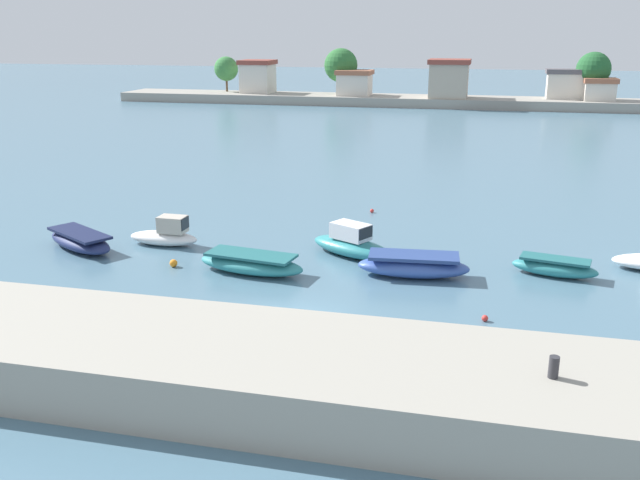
{
  "coord_description": "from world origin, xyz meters",
  "views": [
    {
      "loc": [
        6.97,
        -24.96,
        11.22
      ],
      "look_at": [
        -1.15,
        8.86,
        0.7
      ],
      "focal_mm": 38.84,
      "sensor_mm": 36.0,
      "label": 1
    }
  ],
  "objects_px": {
    "moored_boat_3": "(352,244)",
    "mooring_buoy_2": "(485,318)",
    "mooring_buoy_0": "(372,211)",
    "mooring_buoy_1": "(174,263)",
    "mooring_bollard": "(554,367)",
    "moored_boat_0": "(80,241)",
    "moored_boat_1": "(166,235)",
    "moored_boat_4": "(413,266)",
    "moored_boat_2": "(251,264)",
    "moored_boat_5": "(555,267)"
  },
  "relations": [
    {
      "from": "mooring_buoy_0",
      "to": "mooring_buoy_2",
      "type": "relative_size",
      "value": 0.96
    },
    {
      "from": "moored_boat_0",
      "to": "moored_boat_4",
      "type": "relative_size",
      "value": 1.01
    },
    {
      "from": "mooring_bollard",
      "to": "moored_boat_4",
      "type": "bearing_deg",
      "value": 112.32
    },
    {
      "from": "moored_boat_0",
      "to": "moored_boat_3",
      "type": "xyz_separation_m",
      "value": [
        14.37,
        2.31,
        0.15
      ]
    },
    {
      "from": "mooring_bollard",
      "to": "moored_boat_1",
      "type": "xyz_separation_m",
      "value": [
        -18.92,
        14.64,
        -1.62
      ]
    },
    {
      "from": "moored_boat_5",
      "to": "mooring_buoy_0",
      "type": "height_order",
      "value": "moored_boat_5"
    },
    {
      "from": "mooring_bollard",
      "to": "mooring_buoy_1",
      "type": "bearing_deg",
      "value": 146.26
    },
    {
      "from": "moored_boat_4",
      "to": "mooring_buoy_2",
      "type": "xyz_separation_m",
      "value": [
        3.39,
        -4.7,
        -0.39
      ]
    },
    {
      "from": "mooring_buoy_1",
      "to": "mooring_bollard",
      "type": "bearing_deg",
      "value": -33.74
    },
    {
      "from": "moored_boat_0",
      "to": "moored_boat_3",
      "type": "relative_size",
      "value": 1.05
    },
    {
      "from": "mooring_bollard",
      "to": "moored_boat_1",
      "type": "bearing_deg",
      "value": 142.27
    },
    {
      "from": "moored_boat_2",
      "to": "mooring_buoy_0",
      "type": "relative_size",
      "value": 22.06
    },
    {
      "from": "moored_boat_1",
      "to": "mooring_buoy_0",
      "type": "xyz_separation_m",
      "value": [
        9.81,
        9.58,
        -0.45
      ]
    },
    {
      "from": "moored_boat_1",
      "to": "mooring_buoy_1",
      "type": "relative_size",
      "value": 10.09
    },
    {
      "from": "mooring_buoy_2",
      "to": "mooring_bollard",
      "type": "bearing_deg",
      "value": -77.14
    },
    {
      "from": "moored_boat_3",
      "to": "moored_boat_4",
      "type": "distance_m",
      "value": 4.25
    },
    {
      "from": "moored_boat_1",
      "to": "moored_boat_0",
      "type": "bearing_deg",
      "value": -156.09
    },
    {
      "from": "moored_boat_0",
      "to": "moored_boat_5",
      "type": "relative_size",
      "value": 1.32
    },
    {
      "from": "mooring_bollard",
      "to": "mooring_buoy_2",
      "type": "relative_size",
      "value": 2.44
    },
    {
      "from": "mooring_bollard",
      "to": "moored_boat_5",
      "type": "relative_size",
      "value": 0.16
    },
    {
      "from": "moored_boat_4",
      "to": "mooring_buoy_0",
      "type": "relative_size",
      "value": 21.35
    },
    {
      "from": "mooring_buoy_0",
      "to": "moored_boat_1",
      "type": "bearing_deg",
      "value": -135.67
    },
    {
      "from": "moored_boat_2",
      "to": "moored_boat_4",
      "type": "xyz_separation_m",
      "value": [
        7.68,
        1.33,
        0.06
      ]
    },
    {
      "from": "moored_boat_2",
      "to": "mooring_buoy_2",
      "type": "xyz_separation_m",
      "value": [
        11.08,
        -3.37,
        -0.33
      ]
    },
    {
      "from": "mooring_bollard",
      "to": "moored_boat_0",
      "type": "xyz_separation_m",
      "value": [
        -23.06,
        12.87,
        -1.73
      ]
    },
    {
      "from": "moored_boat_5",
      "to": "mooring_buoy_1",
      "type": "xyz_separation_m",
      "value": [
        -18.26,
        -3.05,
        -0.23
      ]
    },
    {
      "from": "moored_boat_2",
      "to": "moored_boat_3",
      "type": "height_order",
      "value": "moored_boat_3"
    },
    {
      "from": "moored_boat_4",
      "to": "mooring_bollard",
      "type": "bearing_deg",
      "value": -72.68
    },
    {
      "from": "moored_boat_1",
      "to": "moored_boat_4",
      "type": "relative_size",
      "value": 0.72
    },
    {
      "from": "moored_boat_2",
      "to": "moored_boat_3",
      "type": "relative_size",
      "value": 1.07
    },
    {
      "from": "moored_boat_2",
      "to": "mooring_buoy_0",
      "type": "bearing_deg",
      "value": 81.54
    },
    {
      "from": "moored_boat_5",
      "to": "mooring_buoy_0",
      "type": "distance_m",
      "value": 14.35
    },
    {
      "from": "moored_boat_0",
      "to": "mooring_bollard",
      "type": "bearing_deg",
      "value": 1.07
    },
    {
      "from": "moored_boat_3",
      "to": "mooring_buoy_2",
      "type": "bearing_deg",
      "value": -18.16
    },
    {
      "from": "moored_boat_0",
      "to": "moored_boat_5",
      "type": "distance_m",
      "value": 24.43
    },
    {
      "from": "moored_boat_0",
      "to": "moored_boat_1",
      "type": "bearing_deg",
      "value": 53.32
    },
    {
      "from": "moored_boat_1",
      "to": "mooring_buoy_1",
      "type": "bearing_deg",
      "value": -58.36
    },
    {
      "from": "moored_boat_2",
      "to": "moored_boat_0",
      "type": "bearing_deg",
      "value": 179.78
    },
    {
      "from": "mooring_buoy_0",
      "to": "mooring_buoy_1",
      "type": "bearing_deg",
      "value": -121.24
    },
    {
      "from": "moored_boat_1",
      "to": "mooring_buoy_1",
      "type": "xyz_separation_m",
      "value": [
        1.98,
        -3.32,
        -0.38
      ]
    },
    {
      "from": "moored_boat_2",
      "to": "moored_boat_5",
      "type": "distance_m",
      "value": 14.53
    },
    {
      "from": "moored_boat_3",
      "to": "mooring_buoy_0",
      "type": "relative_size",
      "value": 20.56
    },
    {
      "from": "mooring_buoy_0",
      "to": "mooring_buoy_1",
      "type": "distance_m",
      "value": 15.09
    },
    {
      "from": "moored_boat_1",
      "to": "mooring_buoy_2",
      "type": "height_order",
      "value": "moored_boat_1"
    },
    {
      "from": "moored_boat_5",
      "to": "mooring_buoy_0",
      "type": "relative_size",
      "value": 16.35
    },
    {
      "from": "moored_boat_4",
      "to": "mooring_buoy_1",
      "type": "relative_size",
      "value": 13.98
    },
    {
      "from": "mooring_buoy_0",
      "to": "moored_boat_4",
      "type": "bearing_deg",
      "value": -71.31
    },
    {
      "from": "moored_boat_4",
      "to": "moored_boat_0",
      "type": "bearing_deg",
      "value": 174.53
    },
    {
      "from": "mooring_buoy_1",
      "to": "mooring_buoy_2",
      "type": "xyz_separation_m",
      "value": [
        15.11,
        -3.28,
        -0.06
      ]
    },
    {
      "from": "mooring_bollard",
      "to": "moored_boat_3",
      "type": "distance_m",
      "value": 17.57
    }
  ]
}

